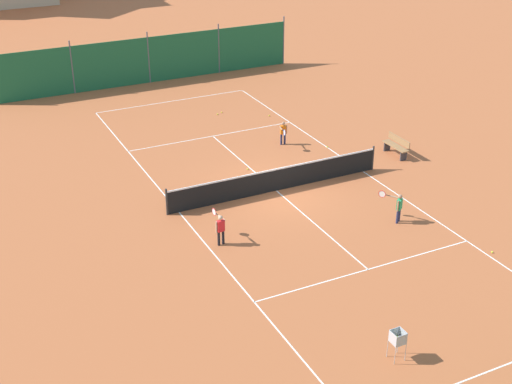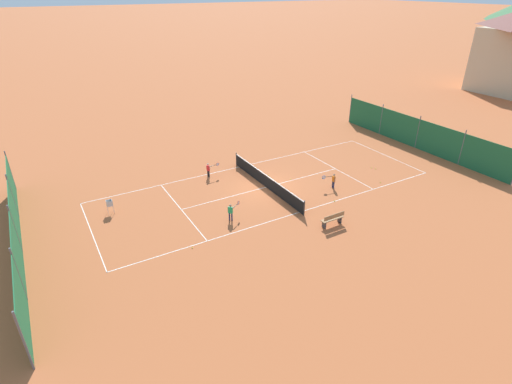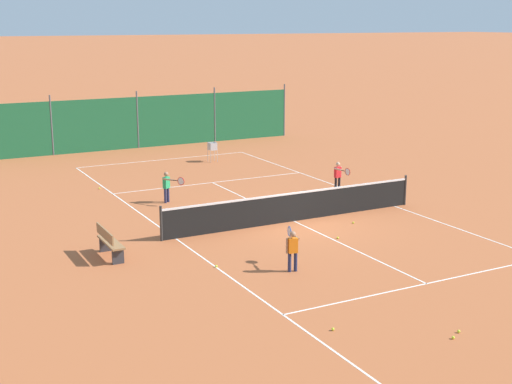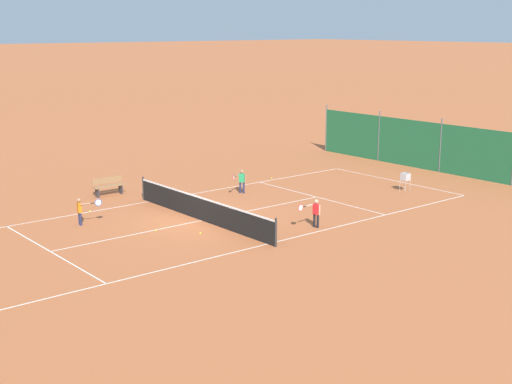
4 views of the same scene
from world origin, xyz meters
The scene contains 16 objects.
ground_plane centered at (0.00, 0.00, 0.00)m, with size 600.00×600.00×0.00m, color #B25B33.
court_line_markings centered at (0.00, 0.00, 0.00)m, with size 8.25×23.85×0.01m.
tennis_net centered at (0.00, 0.00, 0.50)m, with size 9.18×0.08×1.06m.
windscreen_fence_far centered at (0.00, 15.50, 1.31)m, with size 17.28×0.08×2.90m.
player_far_baseline centered at (-3.63, -2.80, 0.66)m, with size 0.38×0.98×1.12m.
player_near_service centered at (2.46, 4.03, 0.64)m, with size 0.52×0.90×1.09m.
player_far_service centered at (2.74, -4.18, 0.66)m, with size 0.53×0.95×1.12m.
tennis_ball_alley_right centered at (4.10, 2.87, 0.03)m, with size 0.07×0.07×0.07m, color #CCE033.
tennis_ball_by_net_left centered at (4.33, -7.39, 0.03)m, with size 0.07×0.07×0.07m, color #CCE033.
tennis_ball_alley_left centered at (3.59, 7.61, 0.03)m, with size 0.07×0.07×0.07m, color #CCE033.
tennis_ball_mid_court centered at (1.64, 9.09, 0.03)m, with size 0.07×0.07×0.07m, color #CCE033.
tennis_ball_near_corner centered at (1.33, 8.92, 0.03)m, with size 0.07×0.07×0.07m, color #CCE033.
tennis_ball_service_box centered at (-1.54, 1.14, 0.03)m, with size 0.07×0.07×0.07m, color #CCE033.
tennis_ball_by_net_right centered at (-0.17, 2.27, 0.03)m, with size 0.07×0.07×0.07m, color #CCE033.
ball_hopper centered at (-1.84, -10.40, 0.65)m, with size 0.36×0.36×0.89m.
courtside_bench centered at (6.34, 0.79, 0.45)m, with size 0.36×1.50×0.84m.
Camera 1 is at (-11.86, -22.29, 12.52)m, focal length 50.00 mm.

